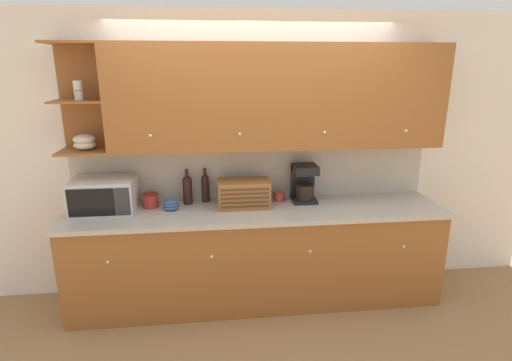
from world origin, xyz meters
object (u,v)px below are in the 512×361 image
bowl_stack_on_counter (171,204)px  mug (279,197)px  bread_box (244,194)px  coffee_maker (304,183)px  storage_canister (151,200)px  microwave (104,195)px  wine_bottle (205,187)px  second_wine_bottle (187,188)px

bowl_stack_on_counter → mug: size_ratio=1.37×
bread_box → coffee_maker: coffee_maker is taller
coffee_maker → storage_canister: bearing=-179.3°
microwave → bread_box: 1.21m
wine_bottle → coffee_maker: coffee_maker is taller
microwave → second_wine_bottle: bearing=9.9°
microwave → storage_canister: bearing=10.2°
second_wine_bottle → mug: bearing=-1.5°
microwave → bread_box: bearing=-0.4°
microwave → bread_box: size_ratio=1.16×
coffee_maker → second_wine_bottle: bearing=178.0°
bowl_stack_on_counter → storage_canister: bearing=157.0°
wine_bottle → mug: 0.70m
bowl_stack_on_counter → second_wine_bottle: second_wine_bottle is taller
bowl_stack_on_counter → second_wine_bottle: size_ratio=0.43×
second_wine_bottle → bread_box: size_ratio=0.71×
second_wine_bottle → bread_box: second_wine_bottle is taller
wine_bottle → second_wine_bottle: bearing=-164.6°
storage_canister → wine_bottle: wine_bottle is taller
bowl_stack_on_counter → second_wine_bottle: (0.14, 0.13, 0.10)m
storage_canister → bowl_stack_on_counter: 0.20m
storage_canister → coffee_maker: 1.41m
wine_bottle → bread_box: (0.34, -0.18, -0.02)m
microwave → coffee_maker: bearing=2.8°
bread_box → second_wine_bottle: bearing=165.5°
storage_canister → second_wine_bottle: size_ratio=0.44×
second_wine_bottle → microwave: bearing=-170.1°
microwave → coffee_maker: 1.79m
second_wine_bottle → bread_box: (0.50, -0.13, -0.03)m
mug → coffee_maker: size_ratio=0.29×
storage_canister → bowl_stack_on_counter: size_ratio=1.01×
wine_bottle → bread_box: size_ratio=0.70×
wine_bottle → mug: bearing=-5.6°
storage_canister → mug: (1.18, 0.03, -0.02)m
second_wine_bottle → mug: 0.85m
mug → bread_box: bearing=-162.5°
microwave → mug: size_ratio=5.20×
bread_box → coffee_maker: bearing=9.3°
microwave → mug: 1.56m
second_wine_bottle → mug: (0.85, -0.02, -0.10)m
microwave → bread_box: (1.21, -0.01, -0.03)m
microwave → second_wine_bottle: (0.71, 0.12, 0.00)m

